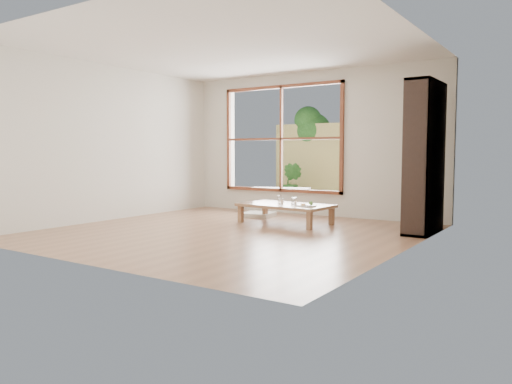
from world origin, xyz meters
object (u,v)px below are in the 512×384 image
low_table (285,206)px  garden_bench (280,191)px  bookshelf (424,158)px  food_tray (307,205)px

low_table → garden_bench: bearing=127.0°
low_table → garden_bench: (-1.25, 1.91, 0.08)m
low_table → bookshelf: size_ratio=0.70×
low_table → bookshelf: bearing=11.4°
bookshelf → low_table: bearing=-172.3°
low_table → food_tray: (0.45, -0.12, 0.06)m
bookshelf → garden_bench: 3.79m
low_table → bookshelf: (2.09, 0.28, 0.79)m
bookshelf → food_tray: (-1.64, -0.40, -0.73)m
low_table → garden_bench: size_ratio=1.16×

